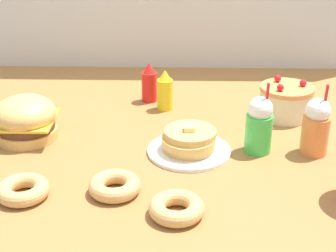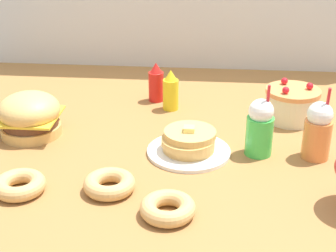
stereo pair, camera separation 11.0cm
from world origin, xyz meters
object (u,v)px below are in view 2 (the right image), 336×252
at_px(donut_vanilla, 168,208).
at_px(orange_float_cup, 318,131).
at_px(mustard_bottle, 171,91).
at_px(burger, 30,115).
at_px(donut_pink_glaze, 19,185).
at_px(pancake_stack, 189,144).
at_px(donut_chocolate, 109,184).
at_px(cream_soda_cup, 260,127).
at_px(ketchup_bottle, 156,83).
at_px(layer_cake, 292,104).

bearing_deg(donut_vanilla, orange_float_cup, 39.49).
distance_m(mustard_bottle, orange_float_cup, 0.71).
distance_m(burger, donut_pink_glaze, 0.45).
bearing_deg(donut_pink_glaze, pancake_stack, 30.70).
xyz_separation_m(donut_pink_glaze, donut_chocolate, (0.30, 0.03, 0.00)).
xyz_separation_m(burger, donut_vanilla, (0.61, -0.53, -0.06)).
bearing_deg(cream_soda_cup, donut_vanilla, -125.12).
relative_size(donut_chocolate, donut_vanilla, 1.00).
xyz_separation_m(ketchup_bottle, orange_float_cup, (0.66, -0.51, 0.02)).
bearing_deg(layer_cake, ketchup_bottle, 164.75).
bearing_deg(burger, donut_pink_glaze, -76.28).
distance_m(donut_pink_glaze, donut_chocolate, 0.30).
height_order(pancake_stack, donut_pink_glaze, pancake_stack).
xyz_separation_m(pancake_stack, cream_soda_cup, (0.26, 0.02, 0.07)).
distance_m(cream_soda_cup, donut_vanilla, 0.54).
bearing_deg(cream_soda_cup, mustard_bottle, 132.40).
bearing_deg(mustard_bottle, pancake_stack, -76.04).
distance_m(pancake_stack, orange_float_cup, 0.48).
xyz_separation_m(pancake_stack, ketchup_bottle, (-0.18, 0.52, 0.05)).
relative_size(cream_soda_cup, donut_pink_glaze, 1.61).
bearing_deg(ketchup_bottle, cream_soda_cup, -48.32).
xyz_separation_m(donut_pink_glaze, donut_vanilla, (0.50, -0.09, 0.00)).
relative_size(mustard_bottle, donut_pink_glaze, 1.08).
bearing_deg(orange_float_cup, layer_cake, 97.77).
bearing_deg(orange_float_cup, pancake_stack, -178.75).
height_order(pancake_stack, layer_cake, layer_cake).
bearing_deg(pancake_stack, cream_soda_cup, 4.27).
xyz_separation_m(layer_cake, donut_chocolate, (-0.68, -0.65, -0.04)).
bearing_deg(mustard_bottle, layer_cake, -7.41).
xyz_separation_m(burger, mustard_bottle, (0.55, 0.32, 0.00)).
bearing_deg(cream_soda_cup, orange_float_cup, -2.52).
relative_size(ketchup_bottle, orange_float_cup, 0.67).
xyz_separation_m(pancake_stack, donut_pink_glaze, (-0.55, -0.33, -0.01)).
height_order(pancake_stack, mustard_bottle, mustard_bottle).
bearing_deg(ketchup_bottle, donut_pink_glaze, -113.34).
distance_m(pancake_stack, donut_chocolate, 0.39).
relative_size(orange_float_cup, donut_vanilla, 1.61).
bearing_deg(donut_vanilla, donut_pink_glaze, 169.70).
bearing_deg(donut_vanilla, mustard_bottle, 94.23).
bearing_deg(ketchup_bottle, burger, -138.77).
xyz_separation_m(mustard_bottle, donut_vanilla, (0.06, -0.84, -0.06)).
bearing_deg(donut_chocolate, orange_float_cup, 22.67).
height_order(burger, donut_vanilla, burger).
relative_size(pancake_stack, donut_chocolate, 1.83).
distance_m(donut_chocolate, donut_vanilla, 0.24).
bearing_deg(orange_float_cup, mustard_bottle, 144.54).
bearing_deg(pancake_stack, ketchup_bottle, 109.31).
xyz_separation_m(layer_cake, cream_soda_cup, (-0.16, -0.33, 0.04)).
xyz_separation_m(donut_chocolate, donut_vanilla, (0.21, -0.12, 0.00)).
bearing_deg(donut_pink_glaze, ketchup_bottle, 66.66).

